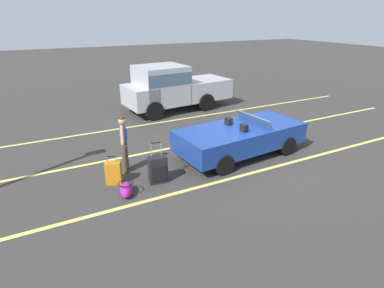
# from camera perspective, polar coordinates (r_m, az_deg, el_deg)

# --- Properties ---
(ground_plane) EXTENTS (80.00, 80.00, 0.00)m
(ground_plane) POSITION_cam_1_polar(r_m,az_deg,el_deg) (10.13, 8.68, -1.85)
(ground_plane) COLOR #383533
(lot_line_near) EXTENTS (18.00, 0.12, 0.01)m
(lot_line_near) POSITION_cam_1_polar(r_m,az_deg,el_deg) (9.26, 13.11, -4.64)
(lot_line_near) COLOR #EAE066
(lot_line_near) RESTS_ON ground_plane
(lot_line_mid) EXTENTS (18.00, 0.12, 0.01)m
(lot_line_mid) POSITION_cam_1_polar(r_m,az_deg,el_deg) (11.24, 4.38, 0.88)
(lot_line_mid) COLOR #EAE066
(lot_line_mid) RESTS_ON ground_plane
(lot_line_far) EXTENTS (18.00, 0.12, 0.01)m
(lot_line_far) POSITION_cam_1_polar(r_m,az_deg,el_deg) (13.47, -1.61, 4.65)
(lot_line_far) COLOR #EAE066
(lot_line_far) RESTS_ON ground_plane
(convertible_car) EXTENTS (4.27, 2.10, 1.24)m
(convertible_car) POSITION_cam_1_polar(r_m,az_deg,el_deg) (10.03, 9.79, 1.48)
(convertible_car) COLOR navy
(convertible_car) RESTS_ON ground_plane
(suitcase_large_black) EXTENTS (0.51, 0.34, 1.12)m
(suitcase_large_black) POSITION_cam_1_polar(r_m,az_deg,el_deg) (8.27, -6.29, -4.70)
(suitcase_large_black) COLOR black
(suitcase_large_black) RESTS_ON ground_plane
(suitcase_medium_bright) EXTENTS (0.46, 0.38, 0.83)m
(suitcase_medium_bright) POSITION_cam_1_polar(r_m,az_deg,el_deg) (8.44, -14.22, -5.17)
(suitcase_medium_bright) COLOR orange
(suitcase_medium_bright) RESTS_ON ground_plane
(duffel_bag) EXTENTS (0.49, 0.70, 0.34)m
(duffel_bag) POSITION_cam_1_polar(r_m,az_deg,el_deg) (7.93, -12.02, -8.15)
(duffel_bag) COLOR #991E8C
(duffel_bag) RESTS_ON ground_plane
(traveler_person) EXTENTS (0.32, 0.59, 1.65)m
(traveler_person) POSITION_cam_1_polar(r_m,az_deg,el_deg) (8.78, -12.44, 0.55)
(traveler_person) COLOR #4C3F2D
(traveler_person) RESTS_ON ground_plane
(parked_pickup_truck_near) EXTENTS (5.15, 2.41, 2.10)m
(parked_pickup_truck_near) POSITION_cam_1_polar(r_m,az_deg,el_deg) (14.49, -3.98, 10.42)
(parked_pickup_truck_near) COLOR #B2B2B7
(parked_pickup_truck_near) RESTS_ON ground_plane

